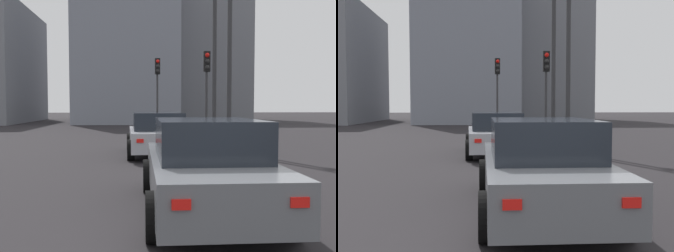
{
  "view_description": "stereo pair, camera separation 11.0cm",
  "coord_description": "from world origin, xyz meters",
  "views": [
    {
      "loc": [
        -4.59,
        0.77,
        1.7
      ],
      "look_at": [
        6.4,
        -0.01,
        1.09
      ],
      "focal_mm": 41.01,
      "sensor_mm": 36.0,
      "label": 1
    },
    {
      "loc": [
        -4.6,
        0.66,
        1.7
      ],
      "look_at": [
        6.4,
        -0.01,
        1.09
      ],
      "focal_mm": 41.01,
      "sensor_mm": 36.0,
      "label": 2
    }
  ],
  "objects": [
    {
      "name": "ground_plane",
      "position": [
        0.0,
        0.0,
        -0.1
      ],
      "size": [
        160.0,
        160.0,
        0.2
      ],
      "primitive_type": "cube",
      "color": "black"
    },
    {
      "name": "building_facade_center",
      "position": [
        32.04,
        2.0,
        7.26
      ],
      "size": [
        8.77,
        9.28,
        14.52
      ],
      "primitive_type": "cube",
      "color": "gray",
      "rests_on": "ground_plane"
    },
    {
      "name": "building_facade_left",
      "position": [
        39.18,
        -6.0,
        8.34
      ],
      "size": [
        9.62,
        9.86,
        16.68
      ],
      "primitive_type": "cube",
      "color": "slate",
      "rests_on": "ground_plane"
    },
    {
      "name": "street_lamp_kerbside",
      "position": [
        8.65,
        -2.32,
        4.3
      ],
      "size": [
        0.56,
        0.36,
        7.3
      ],
      "color": "#2D2D30",
      "rests_on": "ground_plane"
    },
    {
      "name": "car_grey_second",
      "position": [
        1.4,
        -0.25,
        0.72
      ],
      "size": [
        4.44,
        1.96,
        1.48
      ],
      "rotation": [
        0.0,
        0.0,
        0.0
      ],
      "color": "slate",
      "rests_on": "ground_plane"
    },
    {
      "name": "traffic_light_near_right",
      "position": [
        17.31,
        -0.19,
        3.11
      ],
      "size": [
        0.32,
        0.3,
        4.34
      ],
      "rotation": [
        0.0,
        0.0,
        3.24
      ],
      "color": "#2D2D30",
      "rests_on": "ground_plane"
    },
    {
      "name": "street_lamp_far",
      "position": [
        9.96,
        -2.04,
        4.28
      ],
      "size": [
        0.56,
        0.36,
        7.26
      ],
      "color": "#2D2D30",
      "rests_on": "ground_plane"
    },
    {
      "name": "car_silver_lead",
      "position": [
        8.38,
        0.21,
        0.7
      ],
      "size": [
        4.22,
        2.18,
        1.44
      ],
      "rotation": [
        0.0,
        0.0,
        0.04
      ],
      "color": "#A8AAB2",
      "rests_on": "ground_plane"
    },
    {
      "name": "traffic_light_near_left",
      "position": [
        12.5,
        -2.19,
        2.94
      ],
      "size": [
        0.32,
        0.28,
        4.09
      ],
      "rotation": [
        0.0,
        0.0,
        3.15
      ],
      "color": "#2D2D30",
      "rests_on": "ground_plane"
    }
  ]
}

